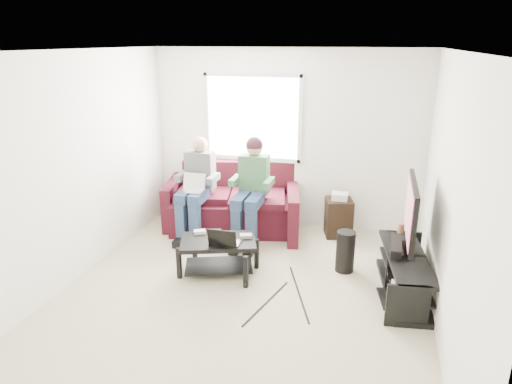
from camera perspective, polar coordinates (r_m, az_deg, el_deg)
floor at (r=5.20m, az=-1.72°, el=-12.70°), size 4.50×4.50×0.00m
ceiling at (r=4.45m, az=-2.05°, el=17.27°), size 4.50×4.50×0.00m
wall_back at (r=6.78m, az=3.69°, el=6.59°), size 4.50×0.00×4.50m
wall_front at (r=2.77m, az=-15.85°, el=-12.53°), size 4.50×0.00×4.50m
wall_left at (r=5.57m, az=-22.00°, el=2.62°), size 0.00×4.50×4.50m
wall_right at (r=4.53m, az=23.11°, el=-0.97°), size 0.00×4.50×4.50m
window at (r=6.82m, az=-0.46°, el=9.27°), size 1.48×0.04×1.28m
sofa at (r=6.82m, az=-3.00°, el=-1.69°), size 2.21×1.29×0.95m
person_left at (r=6.48m, az=-7.47°, el=1.12°), size 0.40×0.70×1.40m
person_right at (r=6.23m, az=-0.59°, el=1.15°), size 0.40×0.71×1.44m
laptop_silver at (r=6.35m, az=-7.99°, el=0.64°), size 0.38×0.32×0.24m
coffee_table at (r=5.51m, az=-4.72°, el=-7.07°), size 1.01×0.80×0.44m
laptop_black at (r=5.30m, az=-3.86°, el=-5.29°), size 0.41×0.37×0.24m
controller_a at (r=5.65m, az=-7.04°, el=-4.97°), size 0.16×0.14×0.04m
controller_b at (r=5.64m, az=-5.11°, el=-4.94°), size 0.16×0.12×0.04m
controller_c at (r=5.49m, az=-1.27°, el=-5.51°), size 0.16×0.13×0.04m
tv_stand at (r=5.40m, az=18.07°, el=-9.95°), size 0.60×1.44×0.46m
tv at (r=5.20m, az=18.78°, el=-2.49°), size 0.12×1.10×0.81m
soundbar at (r=5.35m, az=17.07°, el=-6.49°), size 0.12×0.50×0.10m
drink_cup at (r=5.84m, az=17.66°, el=-4.31°), size 0.08×0.08×0.12m
console_white at (r=5.02m, az=18.32°, el=-11.39°), size 0.30×0.22×0.06m
console_grey at (r=5.63m, az=18.04°, el=-7.82°), size 0.34×0.26×0.08m
console_black at (r=5.32m, az=18.17°, el=-9.50°), size 0.38×0.30×0.07m
subwoofer at (r=5.68m, az=11.10°, el=-7.30°), size 0.23×0.23×0.51m
keyboard_floor at (r=5.30m, az=15.99°, el=-12.69°), size 0.22×0.45×0.02m
end_table at (r=6.65m, az=10.28°, el=-3.02°), size 0.37×0.37×0.64m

